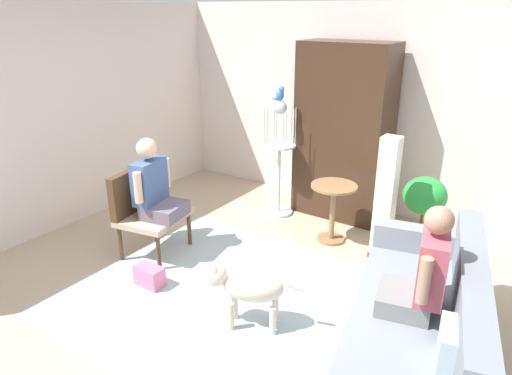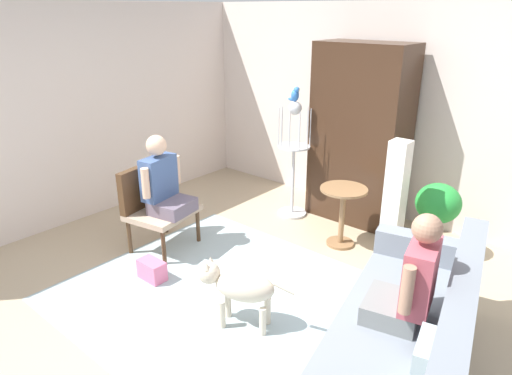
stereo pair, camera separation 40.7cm
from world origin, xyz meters
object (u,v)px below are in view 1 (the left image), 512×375
(round_end_table, at_px, (333,205))
(armoire_cabinet, at_px, (344,132))
(person_on_armchair, at_px, (154,186))
(armchair, at_px, (144,205))
(couch, at_px, (420,325))
(column_lamp, at_px, (385,200))
(parrot, at_px, (280,94))
(handbag, at_px, (149,276))
(bird_cage_stand, at_px, (279,158))
(person_on_couch, at_px, (423,272))
(potted_plant, at_px, (424,201))
(dog, at_px, (247,287))

(round_end_table, bearing_deg, armoire_cabinet, 108.91)
(person_on_armchair, bearing_deg, armchair, -169.26)
(couch, relative_size, column_lamp, 1.67)
(round_end_table, distance_m, column_lamp, 0.62)
(parrot, height_order, column_lamp, parrot)
(column_lamp, distance_m, handbag, 2.44)
(person_on_armchair, xyz_separation_m, bird_cage_stand, (0.51, 1.60, -0.02))
(round_end_table, relative_size, armoire_cabinet, 0.32)
(person_on_couch, bearing_deg, parrot, 142.33)
(person_on_armchair, height_order, round_end_table, person_on_armchair)
(parrot, bearing_deg, column_lamp, -13.03)
(armchair, bearing_deg, potted_plant, 36.30)
(round_end_table, xyz_separation_m, potted_plant, (0.85, 0.44, 0.09))
(round_end_table, relative_size, dog, 0.89)
(armchair, height_order, person_on_couch, person_on_couch)
(armchair, distance_m, handbag, 0.84)
(couch, relative_size, armoire_cabinet, 1.03)
(round_end_table, height_order, armoire_cabinet, armoire_cabinet)
(couch, height_order, parrot, parrot)
(parrot, bearing_deg, person_on_couch, -37.67)
(bird_cage_stand, height_order, handbag, bird_cage_stand)
(round_end_table, relative_size, parrot, 3.90)
(column_lamp, xyz_separation_m, handbag, (-1.60, -1.77, -0.55))
(armchair, bearing_deg, parrot, 68.27)
(person_on_armchair, height_order, bird_cage_stand, bird_cage_stand)
(armchair, xyz_separation_m, armoire_cabinet, (1.29, 2.08, 0.53))
(armchair, relative_size, person_on_couch, 1.11)
(armchair, height_order, person_on_armchair, person_on_armchair)
(person_on_couch, height_order, parrot, parrot)
(round_end_table, distance_m, parrot, 1.44)
(potted_plant, bearing_deg, round_end_table, -152.74)
(bird_cage_stand, bearing_deg, couch, -36.83)
(person_on_couch, bearing_deg, dog, -164.33)
(round_end_table, xyz_separation_m, bird_cage_stand, (-0.89, 0.31, 0.31))
(column_lamp, bearing_deg, parrot, 166.97)
(person_on_couch, xyz_separation_m, person_on_armchair, (-2.73, 0.12, 0.01))
(couch, distance_m, column_lamp, 1.59)
(couch, bearing_deg, round_end_table, 134.66)
(parrot, xyz_separation_m, potted_plant, (1.75, 0.13, -0.99))
(couch, distance_m, handbag, 2.42)
(person_on_couch, distance_m, handbag, 2.47)
(armchair, bearing_deg, handbag, -41.83)
(column_lamp, bearing_deg, person_on_couch, -61.48)
(potted_plant, height_order, handbag, potted_plant)
(parrot, bearing_deg, bird_cage_stand, -0.00)
(dog, distance_m, potted_plant, 2.33)
(potted_plant, bearing_deg, armoire_cabinet, 164.22)
(person_on_armchair, bearing_deg, person_on_couch, -2.48)
(dog, xyz_separation_m, potted_plant, (0.76, 2.20, 0.16))
(couch, relative_size, dog, 2.90)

